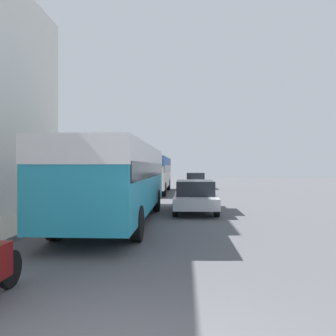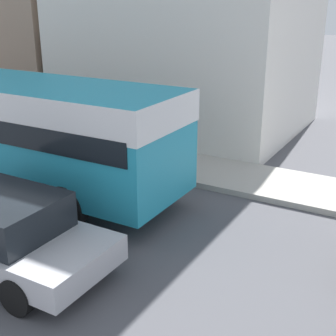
{
  "view_description": "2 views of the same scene",
  "coord_description": "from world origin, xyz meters",
  "px_view_note": "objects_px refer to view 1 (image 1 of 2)",
  "views": [
    {
      "loc": [
        0.76,
        -2.75,
        2.08
      ],
      "look_at": [
        -0.3,
        17.19,
        2.0
      ],
      "focal_mm": 35.0,
      "sensor_mm": 36.0,
      "label": 1
    },
    {
      "loc": [
        6.26,
        18.88,
        4.74
      ],
      "look_at": [
        -1.82,
        14.24,
        1.32
      ],
      "focal_mm": 50.0,
      "sensor_mm": 36.0,
      "label": 2
    }
  ],
  "objects_px": {
    "car_far_curb": "(195,181)",
    "pedestrian_near_curb": "(128,177)",
    "car_crossing": "(195,195)",
    "bus_lead": "(118,173)",
    "bus_following": "(152,170)"
  },
  "relations": [
    {
      "from": "bus_lead",
      "to": "bus_following",
      "type": "xyz_separation_m",
      "value": [
        -0.12,
        13.67,
        -0.02
      ]
    },
    {
      "from": "bus_following",
      "to": "pedestrian_near_curb",
      "type": "height_order",
      "value": "bus_following"
    },
    {
      "from": "pedestrian_near_curb",
      "to": "car_crossing",
      "type": "bearing_deg",
      "value": -69.37
    },
    {
      "from": "bus_lead",
      "to": "car_far_curb",
      "type": "relative_size",
      "value": 2.2
    },
    {
      "from": "bus_lead",
      "to": "car_far_curb",
      "type": "bearing_deg",
      "value": 79.54
    },
    {
      "from": "bus_lead",
      "to": "car_crossing",
      "type": "distance_m",
      "value": 4.32
    },
    {
      "from": "car_far_curb",
      "to": "pedestrian_near_curb",
      "type": "bearing_deg",
      "value": 2.41
    },
    {
      "from": "car_crossing",
      "to": "pedestrian_near_curb",
      "type": "xyz_separation_m",
      "value": [
        -5.78,
        15.35,
        0.31
      ]
    },
    {
      "from": "bus_following",
      "to": "car_far_curb",
      "type": "height_order",
      "value": "bus_following"
    },
    {
      "from": "bus_lead",
      "to": "car_crossing",
      "type": "relative_size",
      "value": 2.2
    },
    {
      "from": "bus_lead",
      "to": "bus_following",
      "type": "relative_size",
      "value": 1.04
    },
    {
      "from": "bus_following",
      "to": "car_far_curb",
      "type": "xyz_separation_m",
      "value": [
        3.55,
        4.92,
        -1.05
      ]
    },
    {
      "from": "pedestrian_near_curb",
      "to": "car_far_curb",
      "type": "bearing_deg",
      "value": 2.41
    },
    {
      "from": "car_far_curb",
      "to": "car_crossing",
      "type": "bearing_deg",
      "value": 88.2
    },
    {
      "from": "car_crossing",
      "to": "pedestrian_near_curb",
      "type": "bearing_deg",
      "value": -69.37
    }
  ]
}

